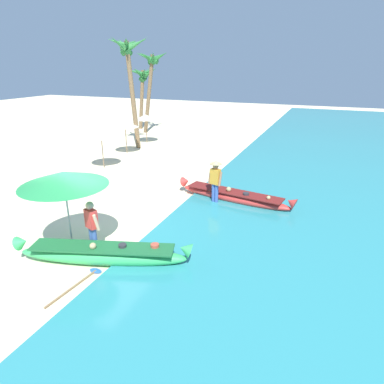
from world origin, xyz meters
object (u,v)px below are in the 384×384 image
Objects in this scene: palm_tree_tall_inland at (143,78)px; paddle at (81,282)px; person_tourist_customer at (92,225)px; patio_umbrella_large at (63,179)px; palm_tree_leaning_seaward at (129,58)px; palm_tree_mid_cluster at (151,67)px; boat_red_midground at (234,196)px; boat_green_foreground at (103,254)px; person_vendor_hatted at (215,179)px.

paddle is at bearing -64.50° from palm_tree_tall_inland.
person_tourist_customer is at bearing -64.34° from palm_tree_tall_inland.
patio_umbrella_large is 1.38× the size of paddle.
patio_umbrella_large is 2.79m from paddle.
patio_umbrella_large is at bearing -66.36° from palm_tree_tall_inland.
palm_tree_mid_cluster is (-1.17, 4.87, -0.58)m from palm_tree_leaning_seaward.
boat_red_midground is 12.01m from palm_tree_leaning_seaward.
boat_red_midground is 6.85m from paddle.
palm_tree_leaning_seaward reaches higher than patio_umbrella_large.
palm_tree_tall_inland reaches higher than boat_green_foreground.
palm_tree_leaning_seaward is at bearing 142.21° from boat_red_midground.
person_vendor_hatted is 11.52m from palm_tree_leaning_seaward.
boat_red_midground is 0.80× the size of palm_tree_mid_cluster.
palm_tree_tall_inland reaches higher than boat_red_midground.
palm_tree_leaning_seaward is (-7.94, 7.09, 4.41)m from person_vendor_hatted.
person_tourist_customer is (-2.60, -5.25, 0.65)m from boat_red_midground.
palm_tree_mid_cluster is (-9.11, 11.96, 3.83)m from person_vendor_hatted.
palm_tree_mid_cluster reaches higher than person_vendor_hatted.
palm_tree_mid_cluster is at bearing 127.28° from person_vendor_hatted.
person_vendor_hatted is (-0.63, -0.45, 0.76)m from boat_red_midground.
palm_tree_tall_inland is 2.83× the size of paddle.
person_tourist_customer is at bearing -66.95° from palm_tree_mid_cluster.
palm_tree_tall_inland reaches higher than paddle.
palm_tree_mid_cluster reaches higher than boat_red_midground.
person_tourist_customer reaches higher than paddle.
palm_tree_mid_cluster reaches higher than boat_green_foreground.
boat_green_foreground is 0.89m from person_tourist_customer.
boat_red_midground is 6.54m from patio_umbrella_large.
patio_umbrella_large is 0.40× the size of palm_tree_mid_cluster.
palm_tree_mid_cluster is at bearing 113.06° from paddle.
patio_umbrella_large reaches higher than paddle.
palm_tree_mid_cluster is (-7.68, 17.09, 4.55)m from boat_green_foreground.
person_tourist_customer is 18.64m from palm_tree_mid_cluster.
boat_green_foreground is 20.87m from palm_tree_tall_inland.
person_tourist_customer is at bearing -116.40° from boat_red_midground.
palm_tree_tall_inland is 6.84m from palm_tree_leaning_seaward.
person_vendor_hatted is at bearing -51.20° from palm_tree_tall_inland.
boat_green_foreground is 1.98× the size of patio_umbrella_large.
palm_tree_leaning_seaward is at bearing 116.31° from paddle.
palm_tree_mid_cluster reaches higher than person_tourist_customer.
palm_tree_tall_inland is at bearing 115.50° from paddle.
boat_green_foreground is at bearing -110.22° from boat_red_midground.
boat_red_midground is 5.89m from person_tourist_customer.
person_tourist_customer is 1.47m from patio_umbrella_large.
palm_tree_tall_inland reaches higher than patio_umbrella_large.
boat_red_midground is 17.44m from palm_tree_tall_inland.
paddle is at bearing -103.18° from person_vendor_hatted.
palm_tree_tall_inland is at bearing 140.42° from palm_tree_mid_cluster.
person_vendor_hatted reaches higher than boat_green_foreground.
palm_tree_leaning_seaward is (-5.21, 11.93, 3.25)m from patio_umbrella_large.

